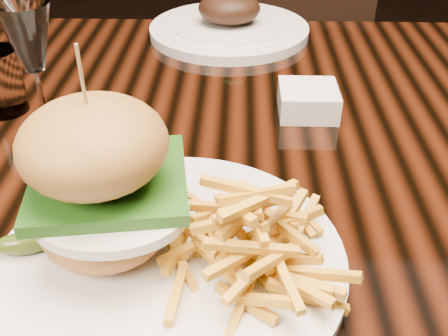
{
  "coord_description": "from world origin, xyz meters",
  "views": [
    {
      "loc": [
        -0.02,
        -0.6,
        1.11
      ],
      "look_at": [
        -0.03,
        -0.17,
        0.81
      ],
      "focal_mm": 42.0,
      "sensor_mm": 36.0,
      "label": 1
    }
  ],
  "objects_px": {
    "wine_glass": "(29,43)",
    "chair_far": "(294,41)",
    "far_dish": "(229,25)",
    "dining_table": "(249,180)",
    "burger_plate": "(164,218)"
  },
  "relations": [
    {
      "from": "wine_glass",
      "to": "chair_far",
      "type": "height_order",
      "value": "chair_far"
    },
    {
      "from": "wine_glass",
      "to": "far_dish",
      "type": "distance_m",
      "value": 0.46
    },
    {
      "from": "dining_table",
      "to": "chair_far",
      "type": "relative_size",
      "value": 1.68
    },
    {
      "from": "dining_table",
      "to": "burger_plate",
      "type": "bearing_deg",
      "value": -108.46
    },
    {
      "from": "wine_glass",
      "to": "chair_far",
      "type": "xyz_separation_m",
      "value": [
        0.41,
        0.91,
        -0.34
      ]
    },
    {
      "from": "far_dish",
      "to": "chair_far",
      "type": "height_order",
      "value": "chair_far"
    },
    {
      "from": "burger_plate",
      "to": "chair_far",
      "type": "relative_size",
      "value": 0.35
    },
    {
      "from": "dining_table",
      "to": "chair_far",
      "type": "bearing_deg",
      "value": 80.84
    },
    {
      "from": "wine_glass",
      "to": "far_dish",
      "type": "bearing_deg",
      "value": 59.09
    },
    {
      "from": "wine_glass",
      "to": "chair_far",
      "type": "relative_size",
      "value": 0.19
    },
    {
      "from": "chair_far",
      "to": "dining_table",
      "type": "bearing_deg",
      "value": -91.07
    },
    {
      "from": "wine_glass",
      "to": "far_dish",
      "type": "height_order",
      "value": "wine_glass"
    },
    {
      "from": "far_dish",
      "to": "chair_far",
      "type": "xyz_separation_m",
      "value": [
        0.18,
        0.52,
        -0.23
      ]
    },
    {
      "from": "far_dish",
      "to": "chair_far",
      "type": "bearing_deg",
      "value": 70.87
    },
    {
      "from": "dining_table",
      "to": "burger_plate",
      "type": "distance_m",
      "value": 0.29
    }
  ]
}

